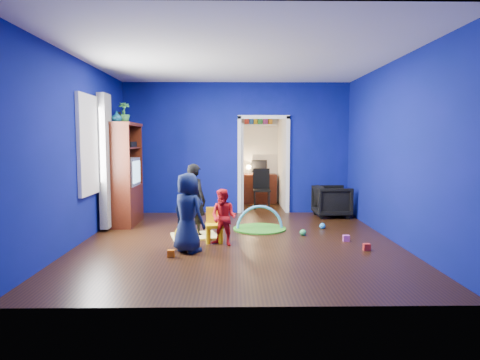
{
  "coord_description": "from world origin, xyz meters",
  "views": [
    {
      "loc": [
        -0.07,
        -6.8,
        1.62
      ],
      "look_at": [
        0.04,
        0.4,
        0.96
      ],
      "focal_mm": 32.0,
      "sensor_mm": 36.0,
      "label": 1
    }
  ],
  "objects_px": {
    "study_desk": "(259,189)",
    "kid_chair": "(215,227)",
    "vase": "(117,117)",
    "hopper_ball": "(187,235)",
    "child_navy": "(188,213)",
    "crt_tv": "(124,172)",
    "tv_armoire": "(122,174)",
    "play_mat": "(260,229)",
    "folding_chair": "(262,189)",
    "child_black": "(195,200)",
    "toddler_red": "(224,217)",
    "armchair": "(332,201)"
  },
  "relations": [
    {
      "from": "study_desk",
      "to": "play_mat",
      "type": "bearing_deg",
      "value": -93.34
    },
    {
      "from": "study_desk",
      "to": "folding_chair",
      "type": "distance_m",
      "value": 0.96
    },
    {
      "from": "child_black",
      "to": "study_desk",
      "type": "relative_size",
      "value": 1.4
    },
    {
      "from": "play_mat",
      "to": "child_black",
      "type": "bearing_deg",
      "value": -156.5
    },
    {
      "from": "toddler_red",
      "to": "kid_chair",
      "type": "distance_m",
      "value": 0.31
    },
    {
      "from": "kid_chair",
      "to": "play_mat",
      "type": "relative_size",
      "value": 0.52
    },
    {
      "from": "crt_tv",
      "to": "hopper_ball",
      "type": "height_order",
      "value": "crt_tv"
    },
    {
      "from": "vase",
      "to": "child_navy",
      "type": "bearing_deg",
      "value": -50.78
    },
    {
      "from": "child_black",
      "to": "study_desk",
      "type": "bearing_deg",
      "value": -71.57
    },
    {
      "from": "vase",
      "to": "folding_chair",
      "type": "xyz_separation_m",
      "value": [
        2.82,
        2.14,
        -1.6
      ]
    },
    {
      "from": "vase",
      "to": "hopper_ball",
      "type": "distance_m",
      "value": 2.83
    },
    {
      "from": "tv_armoire",
      "to": "folding_chair",
      "type": "bearing_deg",
      "value": 33.08
    },
    {
      "from": "child_navy",
      "to": "toddler_red",
      "type": "distance_m",
      "value": 0.65
    },
    {
      "from": "child_navy",
      "to": "vase",
      "type": "bearing_deg",
      "value": -9.6
    },
    {
      "from": "kid_chair",
      "to": "play_mat",
      "type": "bearing_deg",
      "value": 44.53
    },
    {
      "from": "child_black",
      "to": "play_mat",
      "type": "height_order",
      "value": "child_black"
    },
    {
      "from": "tv_armoire",
      "to": "hopper_ball",
      "type": "height_order",
      "value": "tv_armoire"
    },
    {
      "from": "tv_armoire",
      "to": "play_mat",
      "type": "distance_m",
      "value": 2.85
    },
    {
      "from": "armchair",
      "to": "toddler_red",
      "type": "relative_size",
      "value": 0.84
    },
    {
      "from": "vase",
      "to": "hopper_ball",
      "type": "xyz_separation_m",
      "value": [
        1.43,
        -1.57,
        -1.87
      ]
    },
    {
      "from": "folding_chair",
      "to": "toddler_red",
      "type": "bearing_deg",
      "value": -103.04
    },
    {
      "from": "crt_tv",
      "to": "kid_chair",
      "type": "bearing_deg",
      "value": -40.37
    },
    {
      "from": "kid_chair",
      "to": "crt_tv",
      "type": "bearing_deg",
      "value": 132.66
    },
    {
      "from": "armchair",
      "to": "child_navy",
      "type": "xyz_separation_m",
      "value": [
        -2.76,
        -2.84,
        0.24
      ]
    },
    {
      "from": "play_mat",
      "to": "folding_chair",
      "type": "bearing_deg",
      "value": 85.32
    },
    {
      "from": "kid_chair",
      "to": "play_mat",
      "type": "xyz_separation_m",
      "value": [
        0.78,
        0.98,
        -0.24
      ]
    },
    {
      "from": "toddler_red",
      "to": "play_mat",
      "type": "distance_m",
      "value": 1.41
    },
    {
      "from": "study_desk",
      "to": "child_navy",
      "type": "bearing_deg",
      "value": -105.24
    },
    {
      "from": "vase",
      "to": "hopper_ball",
      "type": "bearing_deg",
      "value": -47.56
    },
    {
      "from": "child_black",
      "to": "study_desk",
      "type": "height_order",
      "value": "child_black"
    },
    {
      "from": "kid_chair",
      "to": "folding_chair",
      "type": "xyz_separation_m",
      "value": [
        0.98,
        3.37,
        0.21
      ]
    },
    {
      "from": "child_black",
      "to": "hopper_ball",
      "type": "height_order",
      "value": "child_black"
    },
    {
      "from": "play_mat",
      "to": "folding_chair",
      "type": "height_order",
      "value": "folding_chair"
    },
    {
      "from": "kid_chair",
      "to": "hopper_ball",
      "type": "bearing_deg",
      "value": -148.04
    },
    {
      "from": "armchair",
      "to": "child_navy",
      "type": "distance_m",
      "value": 3.97
    },
    {
      "from": "crt_tv",
      "to": "child_black",
      "type": "bearing_deg",
      "value": -35.91
    },
    {
      "from": "folding_chair",
      "to": "vase",
      "type": "bearing_deg",
      "value": -142.84
    },
    {
      "from": "toddler_red",
      "to": "play_mat",
      "type": "height_order",
      "value": "toddler_red"
    },
    {
      "from": "armchair",
      "to": "crt_tv",
      "type": "relative_size",
      "value": 1.05
    },
    {
      "from": "tv_armoire",
      "to": "vase",
      "type": "bearing_deg",
      "value": -90.0
    },
    {
      "from": "tv_armoire",
      "to": "study_desk",
      "type": "distance_m",
      "value": 4.02
    },
    {
      "from": "child_navy",
      "to": "crt_tv",
      "type": "relative_size",
      "value": 1.65
    },
    {
      "from": "child_black",
      "to": "toddler_red",
      "type": "relative_size",
      "value": 1.4
    },
    {
      "from": "tv_armoire",
      "to": "play_mat",
      "type": "height_order",
      "value": "tv_armoire"
    },
    {
      "from": "study_desk",
      "to": "kid_chair",
      "type": "bearing_deg",
      "value": -102.71
    },
    {
      "from": "hopper_ball",
      "to": "kid_chair",
      "type": "relative_size",
      "value": 0.74
    },
    {
      "from": "child_navy",
      "to": "play_mat",
      "type": "bearing_deg",
      "value": -84.96
    },
    {
      "from": "hopper_ball",
      "to": "play_mat",
      "type": "relative_size",
      "value": 0.38
    },
    {
      "from": "kid_chair",
      "to": "vase",
      "type": "bearing_deg",
      "value": 139.24
    },
    {
      "from": "child_navy",
      "to": "child_black",
      "type": "bearing_deg",
      "value": -48.99
    }
  ]
}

